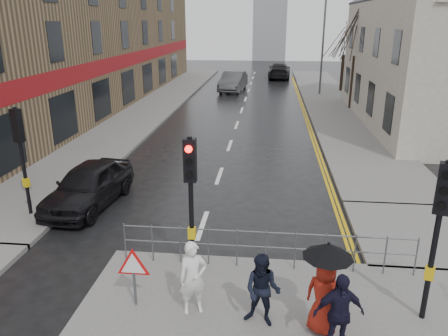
% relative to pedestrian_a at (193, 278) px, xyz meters
% --- Properties ---
extents(ground, '(120.00, 120.00, 0.00)m').
position_rel_pedestrian_a_xyz_m(ground, '(-0.48, 1.28, -0.94)').
color(ground, black).
rests_on(ground, ground).
extents(left_pavement, '(4.00, 44.00, 0.14)m').
position_rel_pedestrian_a_xyz_m(left_pavement, '(-6.98, 24.28, -0.87)').
color(left_pavement, '#605E5B').
rests_on(left_pavement, ground).
extents(right_pavement, '(4.00, 40.00, 0.14)m').
position_rel_pedestrian_a_xyz_m(right_pavement, '(6.02, 26.28, -0.87)').
color(right_pavement, '#605E5B').
rests_on(right_pavement, ground).
extents(pavement_bridge_right, '(4.00, 4.20, 0.14)m').
position_rel_pedestrian_a_xyz_m(pavement_bridge_right, '(6.02, 4.28, -0.87)').
color(pavement_bridge_right, '#605E5B').
rests_on(pavement_bridge_right, ground).
extents(building_left_terrace, '(8.00, 42.00, 10.00)m').
position_rel_pedestrian_a_xyz_m(building_left_terrace, '(-12.48, 23.28, 4.06)').
color(building_left_terrace, '#80674A').
rests_on(building_left_terrace, ground).
extents(traffic_signal_near_left, '(0.28, 0.27, 3.40)m').
position_rel_pedestrian_a_xyz_m(traffic_signal_near_left, '(-0.28, 1.48, 1.52)').
color(traffic_signal_near_left, black).
rests_on(traffic_signal_near_left, near_pavement).
extents(traffic_signal_near_right, '(0.34, 0.33, 3.40)m').
position_rel_pedestrian_a_xyz_m(traffic_signal_near_right, '(4.72, 0.28, 1.52)').
color(traffic_signal_near_right, black).
rests_on(traffic_signal_near_right, near_pavement).
extents(traffic_signal_far_left, '(0.34, 0.33, 3.40)m').
position_rel_pedestrian_a_xyz_m(traffic_signal_far_left, '(-5.98, 4.29, 1.52)').
color(traffic_signal_far_left, black).
rests_on(traffic_signal_far_left, left_pavement).
extents(guard_railing_front, '(7.14, 0.04, 1.00)m').
position_rel_pedestrian_a_xyz_m(guard_railing_front, '(1.47, 1.88, -0.08)').
color(guard_railing_front, '#595B5E').
rests_on(guard_railing_front, near_pavement).
extents(warning_sign, '(0.80, 0.07, 1.35)m').
position_rel_pedestrian_a_xyz_m(warning_sign, '(-1.28, 0.08, 0.10)').
color(warning_sign, '#595B5E').
rests_on(warning_sign, near_pavement).
extents(street_lamp, '(1.83, 0.25, 8.00)m').
position_rel_pedestrian_a_xyz_m(street_lamp, '(5.34, 29.28, 3.77)').
color(street_lamp, '#595B5E').
rests_on(street_lamp, right_pavement).
extents(tree_near, '(2.40, 2.40, 6.58)m').
position_rel_pedestrian_a_xyz_m(tree_near, '(7.02, 23.28, 4.20)').
color(tree_near, '#2E231A').
rests_on(tree_near, right_pavement).
extents(tree_far, '(2.40, 2.40, 5.64)m').
position_rel_pedestrian_a_xyz_m(tree_far, '(7.52, 31.28, 3.49)').
color(tree_far, '#2E231A').
rests_on(tree_far, right_pavement).
extents(pedestrian_a, '(0.68, 0.55, 1.59)m').
position_rel_pedestrian_a_xyz_m(pedestrian_a, '(0.00, 0.00, 0.00)').
color(pedestrian_a, white).
rests_on(pedestrian_a, near_pavement).
extents(pedestrian_b, '(0.87, 0.75, 1.53)m').
position_rel_pedestrian_a_xyz_m(pedestrian_b, '(1.43, -0.25, -0.03)').
color(pedestrian_b, black).
rests_on(pedestrian_b, near_pavement).
extents(pedestrian_with_umbrella, '(0.96, 0.96, 1.93)m').
position_rel_pedestrian_a_xyz_m(pedestrian_with_umbrella, '(2.61, -0.34, 0.29)').
color(pedestrian_with_umbrella, maroon).
rests_on(pedestrian_with_umbrella, near_pavement).
extents(pedestrian_d, '(1.01, 0.58, 1.61)m').
position_rel_pedestrian_a_xyz_m(pedestrian_d, '(2.81, -0.88, 0.01)').
color(pedestrian_d, black).
rests_on(pedestrian_d, near_pavement).
extents(car_parked, '(2.15, 4.41, 1.45)m').
position_rel_pedestrian_a_xyz_m(car_parked, '(-4.48, 5.41, -0.21)').
color(car_parked, black).
rests_on(car_parked, ground).
extents(car_mid, '(2.33, 5.22, 1.67)m').
position_rel_pedestrian_a_xyz_m(car_mid, '(-1.83, 30.83, -0.10)').
color(car_mid, '#424446').
rests_on(car_mid, ground).
extents(car_far, '(2.49, 5.61, 1.60)m').
position_rel_pedestrian_a_xyz_m(car_far, '(2.34, 40.06, -0.14)').
color(car_far, black).
rests_on(car_far, ground).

